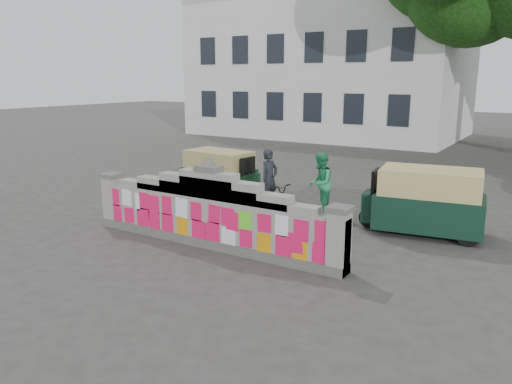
{
  "coord_description": "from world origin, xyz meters",
  "views": [
    {
      "loc": [
        6.43,
        -8.32,
        3.64
      ],
      "look_at": [
        0.56,
        1.0,
        1.1
      ],
      "focal_mm": 35.0,
      "sensor_mm": 36.0,
      "label": 1
    }
  ],
  "objects_px": {
    "cyclist_bike": "(269,199)",
    "cyclist_rider": "(269,188)",
    "rickshaw_right": "(426,201)",
    "rickshaw_left": "(221,173)",
    "pedestrian": "(320,183)"
  },
  "relations": [
    {
      "from": "cyclist_bike",
      "to": "rickshaw_right",
      "type": "xyz_separation_m",
      "value": [
        3.9,
        0.63,
        0.36
      ]
    },
    {
      "from": "cyclist_rider",
      "to": "pedestrian",
      "type": "distance_m",
      "value": 1.42
    },
    {
      "from": "rickshaw_right",
      "to": "cyclist_rider",
      "type": "bearing_deg",
      "value": 0.73
    },
    {
      "from": "cyclist_bike",
      "to": "rickshaw_left",
      "type": "xyz_separation_m",
      "value": [
        -2.48,
        1.22,
        0.28
      ]
    },
    {
      "from": "cyclist_bike",
      "to": "cyclist_rider",
      "type": "xyz_separation_m",
      "value": [
        0.0,
        0.0,
        0.32
      ]
    },
    {
      "from": "rickshaw_left",
      "to": "pedestrian",
      "type": "bearing_deg",
      "value": 1.42
    },
    {
      "from": "cyclist_bike",
      "to": "rickshaw_right",
      "type": "height_order",
      "value": "rickshaw_right"
    },
    {
      "from": "pedestrian",
      "to": "rickshaw_right",
      "type": "bearing_deg",
      "value": 65.93
    },
    {
      "from": "cyclist_bike",
      "to": "cyclist_rider",
      "type": "height_order",
      "value": "cyclist_rider"
    },
    {
      "from": "cyclist_rider",
      "to": "rickshaw_right",
      "type": "xyz_separation_m",
      "value": [
        3.9,
        0.63,
        0.04
      ]
    },
    {
      "from": "cyclist_bike",
      "to": "cyclist_rider",
      "type": "relative_size",
      "value": 1.12
    },
    {
      "from": "cyclist_rider",
      "to": "rickshaw_left",
      "type": "bearing_deg",
      "value": 76.11
    },
    {
      "from": "rickshaw_left",
      "to": "rickshaw_right",
      "type": "distance_m",
      "value": 6.41
    },
    {
      "from": "cyclist_rider",
      "to": "rickshaw_left",
      "type": "xyz_separation_m",
      "value": [
        -2.48,
        1.22,
        -0.04
      ]
    },
    {
      "from": "pedestrian",
      "to": "cyclist_rider",
      "type": "bearing_deg",
      "value": -61.77
    }
  ]
}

